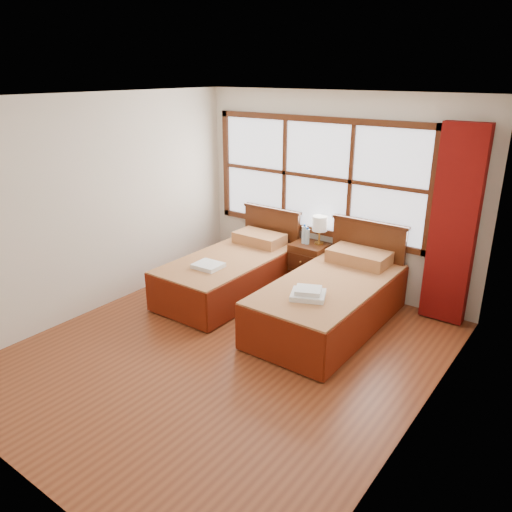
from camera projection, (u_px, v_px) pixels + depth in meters
The scene contains 15 objects.
floor at pixel (228, 352), 5.34m from camera, with size 4.50×4.50×0.00m, color brown.
ceiling at pixel (222, 97), 4.43m from camera, with size 4.50×4.50×0.00m, color white.
wall_back at pixel (334, 193), 6.58m from camera, with size 4.00×4.00×0.00m, color silver.
wall_left at pixel (97, 206), 5.99m from camera, with size 4.50×4.50×0.00m, color silver.
wall_right at pixel (428, 285), 3.77m from camera, with size 4.50×4.50×0.00m, color silver.
window at pixel (317, 177), 6.62m from camera, with size 3.16×0.06×1.56m.
curtain at pixel (454, 227), 5.63m from camera, with size 0.50×0.16×2.30m, color maroon.
bed_left at pixel (231, 272), 6.64m from camera, with size 1.02×2.04×0.99m.
bed_right at pixel (331, 300), 5.80m from camera, with size 1.08×2.10×1.06m.
nightstand at pixel (309, 266), 6.83m from camera, with size 0.47×0.46×0.63m.
towels_left at pixel (208, 266), 6.18m from camera, with size 0.35×0.31×0.05m.
towels_right at pixel (308, 294), 5.27m from camera, with size 0.45×0.43×0.11m.
lamp at pixel (320, 224), 6.63m from camera, with size 0.20×0.20×0.39m.
bottle_near at pixel (304, 234), 6.72m from camera, with size 0.07×0.07×0.27m.
bottle_far at pixel (307, 236), 6.69m from camera, with size 0.06×0.06×0.23m.
Camera 1 is at (3.00, -3.55, 2.83)m, focal length 35.00 mm.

